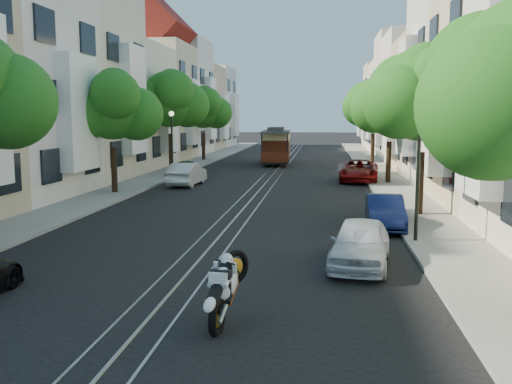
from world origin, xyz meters
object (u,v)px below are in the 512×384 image
(parked_car_w_mid, at_px, (187,174))
(tree_w_c, at_px, (171,100))
(parked_car_e_mid, at_px, (385,212))
(parked_car_w_far, at_px, (187,168))
(tree_w_d, at_px, (204,109))
(lamp_east, at_px, (419,153))
(parked_car_e_far, at_px, (359,171))
(tree_e_b, at_px, (425,96))
(tree_w_b, at_px, (113,108))
(lamp_west, at_px, (172,134))
(tree_e_d, at_px, (375,104))
(cable_car, at_px, (276,144))
(parked_car_e_near, at_px, (360,243))
(tree_e_c, at_px, (391,105))
(sportbike_rider, at_px, (225,285))

(parked_car_w_mid, bearing_deg, tree_w_c, -65.84)
(parked_car_e_mid, distance_m, parked_car_w_far, 20.00)
(parked_car_w_far, bearing_deg, tree_w_c, -47.74)
(tree_w_d, bearing_deg, parked_car_e_mid, -66.66)
(lamp_east, relative_size, parked_car_e_far, 0.87)
(tree_e_b, height_order, parked_car_e_far, tree_e_b)
(tree_e_b, bearing_deg, tree_w_b, 160.85)
(tree_w_c, relative_size, lamp_east, 1.71)
(tree_w_c, height_order, parked_car_e_far, tree_w_c)
(tree_w_b, xyz_separation_m, parked_car_e_far, (12.74, 7.16, -3.73))
(lamp_east, distance_m, parked_car_w_mid, 17.77)
(tree_w_c, distance_m, lamp_west, 3.81)
(lamp_west, bearing_deg, tree_w_c, 105.75)
(tree_w_b, distance_m, lamp_east, 16.81)
(lamp_east, distance_m, lamp_west, 21.97)
(parked_car_w_mid, bearing_deg, tree_e_d, -129.29)
(cable_car, bearing_deg, lamp_east, -79.49)
(tree_w_d, distance_m, parked_car_e_near, 36.95)
(tree_w_d, bearing_deg, parked_car_w_mid, -81.33)
(parked_car_e_far, bearing_deg, parked_car_e_near, -87.71)
(parked_car_e_mid, bearing_deg, tree_e_c, 84.35)
(lamp_east, height_order, lamp_west, same)
(tree_e_b, distance_m, parked_car_e_far, 12.93)
(sportbike_rider, distance_m, parked_car_e_far, 24.99)
(tree_w_c, bearing_deg, tree_e_d, 22.62)
(parked_car_w_mid, bearing_deg, lamp_west, -61.84)
(tree_e_b, xyz_separation_m, cable_car, (-7.76, 24.47, -3.08))
(tree_w_c, distance_m, cable_car, 11.29)
(tree_e_d, bearing_deg, tree_e_b, -90.00)
(tree_w_c, xyz_separation_m, tree_w_d, (-0.00, 11.00, -0.47))
(tree_e_c, bearing_deg, tree_w_b, -157.38)
(tree_e_d, distance_m, sportbike_rider, 35.21)
(tree_e_d, bearing_deg, lamp_west, -146.50)
(tree_e_b, bearing_deg, sportbike_rider, -114.53)
(parked_car_e_near, xyz_separation_m, parked_car_e_mid, (1.20, 5.35, -0.04))
(lamp_west, bearing_deg, parked_car_w_mid, -64.52)
(tree_e_c, relative_size, parked_car_w_far, 2.01)
(tree_e_b, relative_size, tree_w_d, 1.03)
(cable_car, relative_size, parked_car_e_near, 1.99)
(tree_w_c, distance_m, parked_car_e_mid, 22.92)
(tree_w_b, bearing_deg, parked_car_w_mid, 55.85)
(parked_car_e_mid, xyz_separation_m, parked_car_w_mid, (-10.00, 11.56, 0.07))
(tree_e_c, bearing_deg, parked_car_e_near, -98.62)
(tree_w_c, height_order, tree_w_d, tree_w_c)
(tree_w_b, height_order, parked_car_e_near, tree_w_b)
(tree_w_d, height_order, parked_car_e_far, tree_w_d)
(parked_car_e_mid, relative_size, parked_car_w_mid, 0.89)
(parked_car_w_far, bearing_deg, lamp_east, 126.02)
(parked_car_w_far, bearing_deg, tree_e_c, 170.66)
(tree_w_b, xyz_separation_m, lamp_east, (13.44, -9.98, -1.55))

